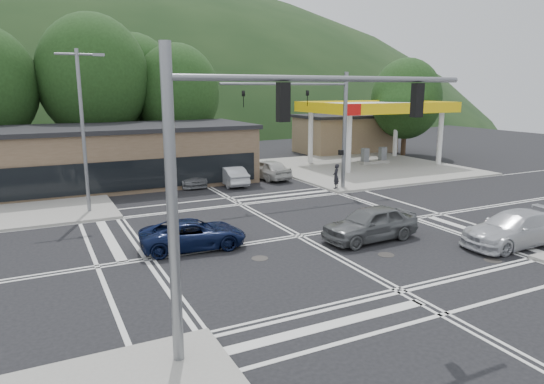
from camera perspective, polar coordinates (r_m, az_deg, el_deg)
name	(u,v)px	position (r m, az deg, el deg)	size (l,w,h in m)	color
ground	(299,236)	(23.38, 3.17, -5.18)	(120.00, 120.00, 0.00)	black
sidewalk_ne	(362,167)	(43.69, 10.60, 2.89)	(16.00, 16.00, 0.15)	gray
gas_station_canopy	(376,110)	(45.19, 12.13, 9.46)	(12.32, 8.34, 5.75)	silver
convenience_store	(345,135)	(54.41, 8.56, 6.69)	(10.00, 6.00, 3.80)	#846B4F
commercial_row	(82,160)	(36.83, -21.47, 3.58)	(24.00, 8.00, 4.00)	brown
hill_north	(88,122)	(110.15, -20.85, 7.76)	(252.00, 126.00, 140.00)	black
tree_n_b	(93,78)	(43.67, -20.29, 12.52)	(9.00, 9.00, 12.98)	#382619
tree_n_c	(177,93)	(45.02, -11.13, 11.34)	(7.60, 7.60, 10.87)	#382619
tree_n_e	(134,86)	(48.23, -15.97, 11.92)	(8.40, 8.40, 11.98)	#382619
tree_ne	(406,99)	(52.74, 15.49, 10.52)	(7.20, 7.20, 9.99)	#382619
streetlight_nw	(84,124)	(28.55, -21.29, 7.50)	(2.50, 0.25, 9.00)	slate
signal_mast_ne	(329,117)	(32.99, 6.78, 8.80)	(11.65, 0.30, 8.00)	slate
signal_mast_sw	(241,163)	(12.25, -3.64, 3.48)	(9.14, 0.28, 8.00)	slate
car_blue_west	(193,234)	(21.70, -9.23, -4.92)	(2.14, 4.65, 1.29)	#0C1639
car_grey_center	(370,223)	(22.98, 11.48, -3.63)	(1.90, 4.72, 1.61)	#56595B
car_silver_east	(514,229)	(24.39, 26.61, -3.88)	(2.14, 5.27, 1.53)	silver
car_queue_a	(231,175)	(35.53, -4.89, 1.96)	(1.46, 4.20, 1.38)	#AEB1B6
car_queue_b	(268,169)	(37.63, -0.50, 2.70)	(1.83, 4.54, 1.55)	#B4B5B0
car_northbound	(188,176)	(35.91, -9.83, 1.87)	(1.84, 4.53, 1.31)	slate
pedestrian	(336,176)	(33.66, 7.53, 1.85)	(0.62, 0.40, 1.69)	black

